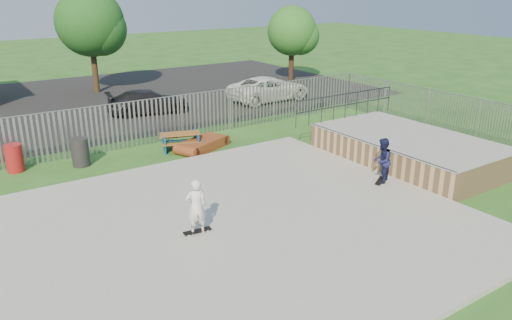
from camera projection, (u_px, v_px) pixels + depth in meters
ground at (209, 236)px, 13.97m from camera, size 120.00×120.00×0.00m
concrete_slab at (209, 234)px, 13.94m from camera, size 15.00×12.00×0.15m
quarter_pipe at (407, 149)px, 19.61m from camera, size 5.50×7.05×2.19m
fence at (170, 153)px, 17.75m from camera, size 26.04×16.02×2.00m
picnic_table at (180, 141)px, 21.26m from camera, size 2.02×1.84×0.71m
funbox at (202, 145)px, 21.26m from camera, size 2.41×1.85×0.43m
trash_bin_red at (14, 158)px, 18.65m from camera, size 0.63×0.63×1.05m
trash_bin_grey at (80, 152)px, 19.23m from camera, size 0.66×0.66×1.10m
parking_lot at (49, 106)px, 28.81m from camera, size 40.00×18.00×0.02m
car_dark at (148, 102)px, 27.07m from camera, size 4.61×2.58×1.26m
car_white at (269, 89)px, 30.06m from camera, size 5.22×2.53×1.43m
tree_mid at (90, 23)px, 31.18m from camera, size 4.24×4.24×6.55m
tree_right at (292, 31)px, 34.99m from camera, size 3.45×3.45×5.32m
skateboard_a at (380, 181)px, 17.38m from camera, size 0.79×0.57×0.08m
skateboard_b at (197, 232)px, 13.83m from camera, size 0.82×0.28×0.08m
skater_navy at (382, 161)px, 17.13m from camera, size 0.97×0.91×1.59m
skater_white at (196, 207)px, 13.58m from camera, size 0.66×0.53×1.59m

